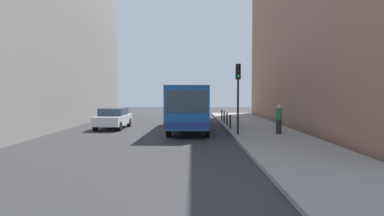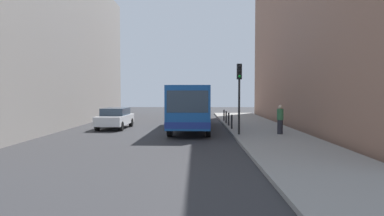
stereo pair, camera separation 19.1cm
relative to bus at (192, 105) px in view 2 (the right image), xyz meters
The scene contains 13 objects.
ground_plane 3.00m from the bus, 108.10° to the right, with size 80.00×80.00×0.00m, color #2D2D30.
sidewalk 5.45m from the bus, 26.69° to the right, with size 4.40×40.00×0.15m, color gray.
building_left 13.21m from the bus, behind, with size 7.00×32.00×12.71m, color gray.
building_right 12.18m from the bus, ahead, with size 7.00×32.00×14.44m, color #936B56.
bus is the anchor object (origin of this frame).
car_beside_bus 5.63m from the bus, behind, with size 2.00×4.47×1.48m.
car_behind_bus 9.86m from the bus, 91.73° to the left, with size 1.88×4.41×1.48m.
traffic_light 5.13m from the bus, 55.89° to the right, with size 0.28×0.33×4.10m.
bollard_near 3.04m from the bus, 18.40° to the right, with size 0.11×0.11×0.95m, color black.
bollard_mid 3.21m from the bus, 26.86° to the left, with size 0.11×0.11×0.95m, color black.
bollard_far 4.64m from the bus, 53.38° to the left, with size 0.11×0.11×0.95m, color black.
bollard_farthest 6.55m from the bus, 65.41° to the left, with size 0.11×0.11×0.95m, color black.
pedestrian_near_signal 6.57m from the bus, 36.84° to the right, with size 0.38×0.38×1.71m.
Camera 2 is at (1.06, -22.44, 2.60)m, focal length 33.29 mm.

